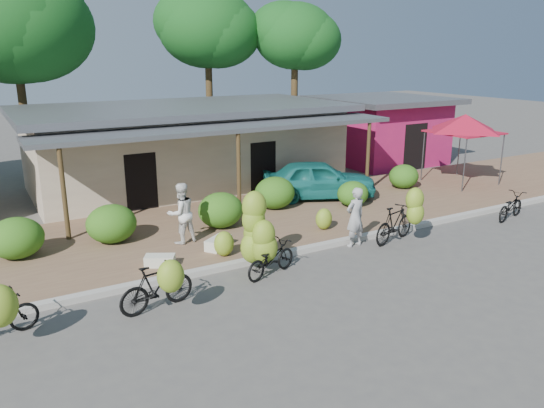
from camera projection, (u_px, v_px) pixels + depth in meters
The scene contains 27 objects.
ground at pixel (349, 277), 13.20m from camera, with size 100.00×100.00×0.00m, color #4F4C4A.
sidewalk at pixel (255, 222), 17.35m from camera, with size 60.00×6.00×0.12m, color brown.
curb at pixel (305, 249), 14.85m from camera, with size 60.00×0.25×0.15m, color #A8A399.
shop_main at pixel (186, 145), 21.84m from camera, with size 13.00×8.50×3.35m.
shop_pink at pixel (381, 129), 26.94m from camera, with size 6.00×6.00×3.25m.
tree_far_center at pixel (7, 20), 22.06m from camera, with size 6.33×6.30×9.12m.
tree_center_right at pixel (203, 26), 26.80m from camera, with size 5.11×4.98×8.59m.
tree_near_right at pixel (291, 34), 27.16m from camera, with size 4.39×4.20×7.94m.
hedge_0 at pixel (16, 238), 13.98m from camera, with size 1.42×1.28×1.11m, color #255B14.
hedge_1 at pixel (111, 224), 15.15m from camera, with size 1.43×1.28×1.11m, color #255B14.
hedge_2 at pixel (221, 210), 16.47m from camera, with size 1.42×1.28×1.11m, color #255B14.
hedge_3 at pixel (275, 193), 18.49m from camera, with size 1.44×1.30×1.12m, color #255B14.
hedge_4 at pixel (353, 194), 18.81m from camera, with size 1.15×1.03×0.90m, color #255B14.
hedge_5 at pixel (404, 176), 21.31m from camera, with size 1.23×1.11×0.96m, color #255B14.
red_canopy at pixel (465, 123), 21.65m from camera, with size 3.50×3.50×2.86m.
bike_left at pixel (159, 285), 11.31m from camera, with size 1.81×1.27×1.35m.
bike_center at pixel (262, 241), 13.27m from camera, with size 1.76×1.33×2.09m.
bike_right at pixel (399, 220), 15.40m from camera, with size 1.91×1.34×1.76m.
bike_far_right at pixel (511, 206), 17.70m from camera, with size 1.81×1.01×0.90m.
loose_banana_a at pixel (224, 244), 14.18m from camera, with size 0.55×0.47×0.69m, color #93A429.
loose_banana_b at pixel (252, 234), 15.08m from camera, with size 0.50×0.42×0.62m, color #93A429.
loose_banana_c at pixel (324, 219), 16.33m from camera, with size 0.53×0.45×0.67m, color #93A429.
sack_near at pixel (218, 243), 14.80m from camera, with size 0.85×0.40×0.30m, color silver.
sack_far at pixel (160, 261), 13.57m from camera, with size 0.75×0.38×0.28m, color silver.
vendor at pixel (355, 217), 15.10m from camera, with size 0.64×0.42×1.75m, color #9C9C9C.
bystander at pixel (181, 213), 15.03m from camera, with size 0.85×0.67×1.76m, color white.
teal_van at pixel (319, 179), 19.76m from camera, with size 1.70×4.22×1.44m, color #186E69.
Camera 1 is at (-7.76, -9.61, 5.38)m, focal length 35.00 mm.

